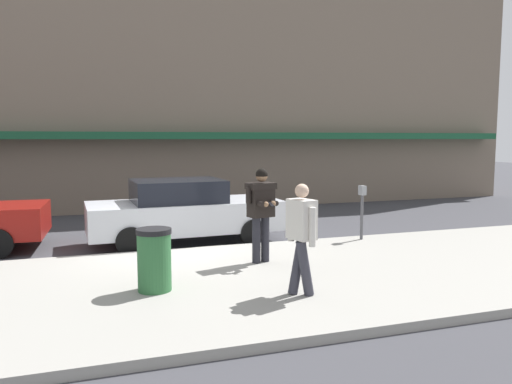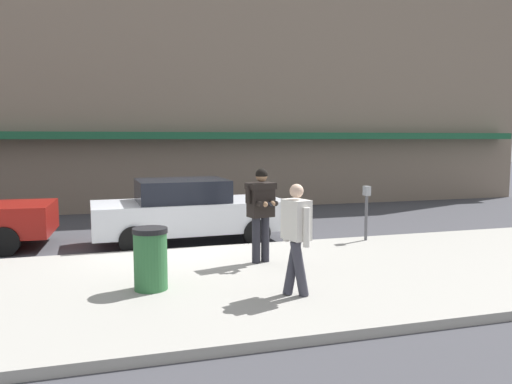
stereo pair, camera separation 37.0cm
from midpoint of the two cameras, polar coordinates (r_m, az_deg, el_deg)
ground_plane at (r=11.23m, az=-9.87°, el=-6.85°), size 80.00×80.00×0.00m
sidewalk at (r=8.74m, az=-0.36°, el=-10.04°), size 32.00×5.30×0.14m
curb_paint_line at (r=11.46m, az=-4.93°, el=-6.50°), size 28.00×0.12×0.01m
storefront_facade at (r=19.77m, az=-11.11°, el=15.67°), size 28.00×4.70×11.66m
parked_sedan_mid at (r=12.01m, az=-9.14°, el=-2.15°), size 4.57×2.07×1.54m
man_texting_on_phone at (r=9.46m, az=-0.53°, el=-1.48°), size 0.63×0.63×1.81m
pedestrian_in_light_coat at (r=7.52m, az=3.81°, el=-4.59°), size 0.40×0.58×1.70m
parking_meter at (r=11.88m, az=11.16°, el=-1.40°), size 0.12×0.18×1.27m
trash_bin at (r=8.00m, az=-12.86°, el=-7.54°), size 0.55×0.55×0.98m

